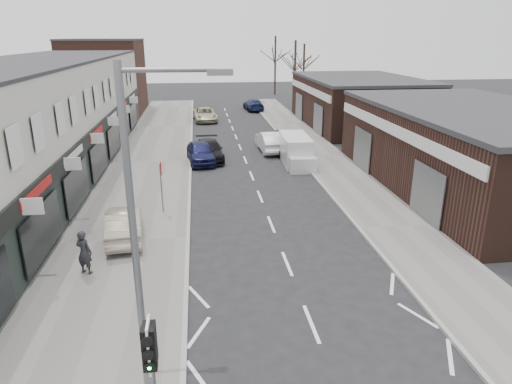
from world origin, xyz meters
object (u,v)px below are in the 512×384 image
object	(u,v)px
traffic_light	(151,356)
white_van	(296,151)
parked_car_left_c	(205,115)
street_lamp	(142,232)
parked_car_right_a	(270,141)
parked_car_left_b	(209,150)
parked_car_right_c	(253,105)
parked_car_left_a	(201,152)
pedestrian	(84,252)
warning_sign	(161,172)
parked_car_right_b	(281,136)
sedan_on_pavement	(124,224)

from	to	relation	value
traffic_light	white_van	world-z (taller)	traffic_light
white_van	parked_car_left_c	world-z (taller)	white_van
street_lamp	parked_car_right_a	size ratio (longest dim) A/B	1.71
parked_car_left_b	parked_car_right_c	distance (m)	23.28
parked_car_left_a	parked_car_right_c	size ratio (longest dim) A/B	0.93
street_lamp	white_van	xyz separation A→B (m)	(7.93, 21.36, -3.69)
pedestrian	parked_car_left_b	bearing A→B (deg)	-82.45
parked_car_right_c	parked_car_left_b	bearing A→B (deg)	70.61
warning_sign	parked_car_left_a	size ratio (longest dim) A/B	0.61
pedestrian	parked_car_right_a	size ratio (longest dim) A/B	0.37
parked_car_left_c	parked_car_right_a	bearing A→B (deg)	-75.27
pedestrian	parked_car_left_c	size ratio (longest dim) A/B	0.35
pedestrian	parked_car_right_a	world-z (taller)	pedestrian
parked_car_left_c	parked_car_right_c	xyz separation A→B (m)	(5.92, 6.62, -0.00)
parked_car_left_b	parked_car_right_b	xyz separation A→B (m)	(6.09, 4.37, -0.06)
traffic_light	street_lamp	world-z (taller)	street_lamp
parked_car_left_c	pedestrian	bearing A→B (deg)	-103.13
sedan_on_pavement	parked_car_left_a	bearing A→B (deg)	-111.95
warning_sign	parked_car_right_b	size ratio (longest dim) A/B	0.72
street_lamp	parked_car_left_b	world-z (taller)	street_lamp
parked_car_right_b	parked_car_right_c	xyz separation A→B (m)	(-0.12, 18.13, 0.05)
parked_car_left_a	parked_car_left_b	xyz separation A→B (m)	(0.59, 0.70, -0.06)
warning_sign	parked_car_left_b	world-z (taller)	warning_sign
traffic_light	parked_car_left_a	distance (m)	23.78
white_van	parked_car_left_b	xyz separation A→B (m)	(-5.99, 1.83, -0.23)
traffic_light	pedestrian	distance (m)	8.77
pedestrian	parked_car_left_c	world-z (taller)	pedestrian
traffic_light	parked_car_left_c	bearing A→B (deg)	87.37
traffic_light	parked_car_left_b	xyz separation A→B (m)	(1.81, 24.40, -1.72)
warning_sign	parked_car_left_a	bearing A→B (deg)	78.49
white_van	parked_car_left_b	bearing A→B (deg)	165.26
traffic_light	parked_car_right_c	world-z (taller)	traffic_light
traffic_light	sedan_on_pavement	world-z (taller)	traffic_light
parked_car_right_b	parked_car_right_c	world-z (taller)	parked_car_right_c
warning_sign	parked_car_left_a	xyz separation A→B (m)	(1.97, 9.68, -1.45)
street_lamp	parked_car_right_b	xyz separation A→B (m)	(8.03, 27.55, -3.98)
parked_car_right_a	parked_car_left_b	bearing A→B (deg)	20.40
pedestrian	parked_car_left_a	bearing A→B (deg)	-81.18
street_lamp	parked_car_left_a	xyz separation A→B (m)	(1.34, 22.48, -3.87)
pedestrian	parked_car_right_a	xyz separation A→B (m)	(9.83, 18.39, -0.21)
pedestrian	parked_car_right_c	xyz separation A→B (m)	(11.01, 38.87, -0.29)
traffic_light	parked_car_left_c	world-z (taller)	traffic_light
parked_car_left_a	parked_car_left_b	size ratio (longest dim) A/B	0.92
street_lamp	parked_car_left_b	bearing A→B (deg)	85.24
traffic_light	white_van	size ratio (longest dim) A/B	0.61
warning_sign	white_van	xyz separation A→B (m)	(8.56, 8.56, -1.27)
parked_car_left_c	parked_car_right_b	xyz separation A→B (m)	(6.05, -11.51, -0.05)
white_van	parked_car_left_a	size ratio (longest dim) A/B	1.16
warning_sign	parked_car_left_c	distance (m)	26.44
pedestrian	parked_car_left_a	xyz separation A→B (m)	(4.44, 15.67, -0.23)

